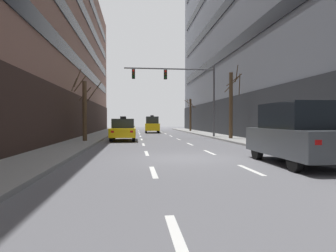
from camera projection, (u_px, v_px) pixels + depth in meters
ground_plane at (186, 158)px, 11.82m from camera, size 120.00×120.00×0.00m
sidewalk_left at (38, 159)px, 11.12m from camera, size 2.50×80.00×0.14m
sidewalk_right at (317, 155)px, 12.52m from camera, size 2.50×80.00×0.14m
lane_stripe_l1_s2 at (178, 241)px, 3.70m from camera, size 0.16×2.00×0.01m
lane_stripe_l1_s3 at (153, 172)px, 8.66m from camera, size 0.16×2.00×0.01m
lane_stripe_l1_s4 at (147, 153)px, 13.62m from camera, size 0.16×2.00×0.01m
lane_stripe_l1_s5 at (143, 144)px, 18.59m from camera, size 0.16×2.00×0.01m
lane_stripe_l1_s6 at (142, 139)px, 23.55m from camera, size 0.16×2.00×0.01m
lane_stripe_l1_s7 at (140, 136)px, 28.52m from camera, size 0.16×2.00×0.01m
lane_stripe_l1_s8 at (140, 134)px, 33.48m from camera, size 0.16×2.00×0.01m
lane_stripe_l1_s9 at (139, 132)px, 38.45m from camera, size 0.16×2.00×0.01m
lane_stripe_l1_s10 at (138, 131)px, 43.41m from camera, size 0.16×2.00×0.01m
lane_stripe_l2_s3 at (250, 170)px, 9.03m from camera, size 0.16×2.00×0.01m
lane_stripe_l2_s4 at (209, 152)px, 13.99m from camera, size 0.16×2.00×0.01m
lane_stripe_l2_s5 at (190, 144)px, 18.96m from camera, size 0.16×2.00×0.01m
lane_stripe_l2_s6 at (178, 139)px, 23.92m from camera, size 0.16×2.00×0.01m
lane_stripe_l2_s7 at (171, 136)px, 28.88m from camera, size 0.16×2.00×0.01m
lane_stripe_l2_s8 at (166, 134)px, 33.85m from camera, size 0.16×2.00×0.01m
lane_stripe_l2_s9 at (162, 132)px, 38.81m from camera, size 0.16×2.00×0.01m
lane_stripe_l2_s10 at (159, 131)px, 43.78m from camera, size 0.16×2.00×0.01m
taxi_driving_0 at (152, 125)px, 36.50m from camera, size 1.98×4.41×2.28m
taxi_driving_1 at (123, 130)px, 22.20m from camera, size 1.93×4.61×1.92m
car_driving_2 at (127, 127)px, 34.92m from camera, size 1.89×4.28×1.59m
car_parked_1 at (296, 134)px, 10.13m from camera, size 2.01×4.64×2.23m
traffic_signal_0 at (184, 85)px, 25.38m from camera, size 8.22×0.35×6.54m
street_tree_0 at (84, 109)px, 20.13m from camera, size 1.97×1.91×5.25m
street_tree_1 at (190, 114)px, 39.64m from camera, size 1.59×1.36×4.52m
street_tree_2 at (231, 104)px, 22.99m from camera, size 1.29×1.87×5.92m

